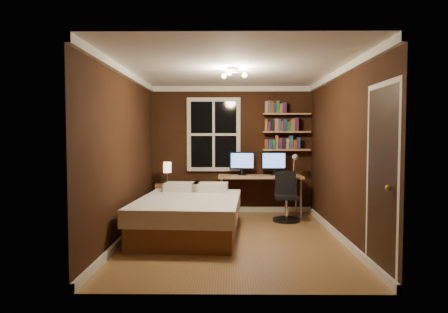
{
  "coord_description": "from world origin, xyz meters",
  "views": [
    {
      "loc": [
        -0.07,
        -5.86,
        1.53
      ],
      "look_at": [
        -0.13,
        0.45,
        1.2
      ],
      "focal_mm": 32.0,
      "sensor_mm": 36.0,
      "label": 1
    }
  ],
  "objects_px": {
    "desk_lamp": "(295,165)",
    "office_chair": "(286,203)",
    "monitor_right": "(274,163)",
    "nightstand": "(168,200)",
    "desk": "(260,179)",
    "bed": "(189,215)",
    "bedside_lamp": "(167,173)",
    "monitor_left": "(242,163)",
    "radiator": "(207,199)"
  },
  "relations": [
    {
      "from": "nightstand",
      "to": "bedside_lamp",
      "type": "distance_m",
      "value": 0.51
    },
    {
      "from": "desk",
      "to": "bed",
      "type": "bearing_deg",
      "value": -127.84
    },
    {
      "from": "desk_lamp",
      "to": "desk",
      "type": "bearing_deg",
      "value": 169.06
    },
    {
      "from": "desk",
      "to": "monitor_right",
      "type": "distance_m",
      "value": 0.4
    },
    {
      "from": "radiator",
      "to": "desk_lamp",
      "type": "xyz_separation_m",
      "value": [
        1.67,
        -0.34,
        0.71
      ]
    },
    {
      "from": "bed",
      "to": "desk",
      "type": "relative_size",
      "value": 1.37
    },
    {
      "from": "monitor_left",
      "to": "nightstand",
      "type": "bearing_deg",
      "value": -173.97
    },
    {
      "from": "bed",
      "to": "office_chair",
      "type": "height_order",
      "value": "office_chair"
    },
    {
      "from": "bed",
      "to": "radiator",
      "type": "height_order",
      "value": "bed"
    },
    {
      "from": "nightstand",
      "to": "radiator",
      "type": "distance_m",
      "value": 0.8
    },
    {
      "from": "radiator",
      "to": "monitor_left",
      "type": "height_order",
      "value": "monitor_left"
    },
    {
      "from": "radiator",
      "to": "desk",
      "type": "xyz_separation_m",
      "value": [
        1.03,
        -0.22,
        0.42
      ]
    },
    {
      "from": "bedside_lamp",
      "to": "monitor_right",
      "type": "distance_m",
      "value": 2.06
    },
    {
      "from": "monitor_right",
      "to": "desk_lamp",
      "type": "relative_size",
      "value": 1.1
    },
    {
      "from": "desk_lamp",
      "to": "office_chair",
      "type": "relative_size",
      "value": 0.5
    },
    {
      "from": "monitor_left",
      "to": "monitor_right",
      "type": "relative_size",
      "value": 1.0
    },
    {
      "from": "bed",
      "to": "desk_lamp",
      "type": "distance_m",
      "value": 2.44
    },
    {
      "from": "bed",
      "to": "bedside_lamp",
      "type": "height_order",
      "value": "bedside_lamp"
    },
    {
      "from": "bedside_lamp",
      "to": "office_chair",
      "type": "height_order",
      "value": "bedside_lamp"
    },
    {
      "from": "bed",
      "to": "radiator",
      "type": "relative_size",
      "value": 3.96
    },
    {
      "from": "bedside_lamp",
      "to": "monitor_left",
      "type": "distance_m",
      "value": 1.45
    },
    {
      "from": "desk",
      "to": "monitor_left",
      "type": "bearing_deg",
      "value": 166.76
    },
    {
      "from": "bedside_lamp",
      "to": "radiator",
      "type": "height_order",
      "value": "bedside_lamp"
    },
    {
      "from": "nightstand",
      "to": "office_chair",
      "type": "xyz_separation_m",
      "value": [
        2.2,
        -0.47,
        0.03
      ]
    },
    {
      "from": "radiator",
      "to": "monitor_right",
      "type": "relative_size",
      "value": 1.14
    },
    {
      "from": "nightstand",
      "to": "monitor_right",
      "type": "height_order",
      "value": "monitor_right"
    },
    {
      "from": "monitor_right",
      "to": "office_chair",
      "type": "height_order",
      "value": "monitor_right"
    },
    {
      "from": "bed",
      "to": "desk",
      "type": "bearing_deg",
      "value": 55.76
    },
    {
      "from": "bed",
      "to": "monitor_right",
      "type": "xyz_separation_m",
      "value": [
        1.49,
        1.64,
        0.68
      ]
    },
    {
      "from": "monitor_right",
      "to": "office_chair",
      "type": "bearing_deg",
      "value": -76.07
    },
    {
      "from": "nightstand",
      "to": "monitor_left",
      "type": "distance_m",
      "value": 1.6
    },
    {
      "from": "bed",
      "to": "desk_lamp",
      "type": "bearing_deg",
      "value": 41.37
    },
    {
      "from": "nightstand",
      "to": "desk",
      "type": "relative_size",
      "value": 0.37
    },
    {
      "from": "bed",
      "to": "office_chair",
      "type": "relative_size",
      "value": 2.49
    },
    {
      "from": "bed",
      "to": "monitor_left",
      "type": "bearing_deg",
      "value": 65.63
    },
    {
      "from": "bed",
      "to": "nightstand",
      "type": "xyz_separation_m",
      "value": [
        -0.56,
        1.49,
        -0.01
      ]
    },
    {
      "from": "desk_lamp",
      "to": "monitor_left",
      "type": "bearing_deg",
      "value": 168.26
    },
    {
      "from": "desk",
      "to": "monitor_left",
      "type": "relative_size",
      "value": 3.31
    },
    {
      "from": "nightstand",
      "to": "desk_lamp",
      "type": "xyz_separation_m",
      "value": [
        2.42,
        -0.05,
        0.69
      ]
    },
    {
      "from": "desk",
      "to": "desk_lamp",
      "type": "relative_size",
      "value": 3.65
    },
    {
      "from": "desk",
      "to": "office_chair",
      "type": "xyz_separation_m",
      "value": [
        0.43,
        -0.54,
        -0.38
      ]
    },
    {
      "from": "nightstand",
      "to": "monitor_right",
      "type": "relative_size",
      "value": 1.21
    },
    {
      "from": "bedside_lamp",
      "to": "radiator",
      "type": "relative_size",
      "value": 0.79
    },
    {
      "from": "bedside_lamp",
      "to": "desk_lamp",
      "type": "distance_m",
      "value": 2.42
    },
    {
      "from": "monitor_right",
      "to": "desk_lamp",
      "type": "xyz_separation_m",
      "value": [
        0.37,
        -0.2,
        -0.01
      ]
    },
    {
      "from": "monitor_left",
      "to": "desk_lamp",
      "type": "distance_m",
      "value": 1.0
    },
    {
      "from": "bed",
      "to": "office_chair",
      "type": "distance_m",
      "value": 1.93
    },
    {
      "from": "nightstand",
      "to": "office_chair",
      "type": "bearing_deg",
      "value": -21.45
    },
    {
      "from": "desk",
      "to": "desk_lamp",
      "type": "xyz_separation_m",
      "value": [
        0.64,
        -0.12,
        0.28
      ]
    },
    {
      "from": "monitor_right",
      "to": "desk_lamp",
      "type": "bearing_deg",
      "value": -29.01
    }
  ]
}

